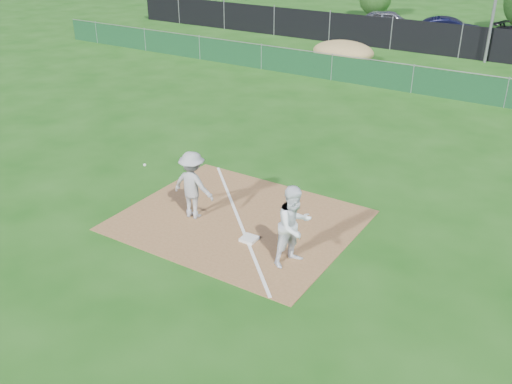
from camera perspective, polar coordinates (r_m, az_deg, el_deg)
ground at (r=22.65m, az=11.18°, el=6.66°), size 90.00×90.00×0.00m
infield_dirt at (r=15.29m, az=-1.73°, el=-2.83°), size 6.00×5.00×0.02m
foul_line at (r=15.28m, az=-1.73°, el=-2.79°), size 5.01×5.01×0.01m
green_fence at (r=27.01m, az=15.38°, el=10.77°), size 44.00×0.05×1.20m
dirt_mound at (r=31.89m, az=8.71°, el=13.68°), size 3.38×2.60×1.17m
black_fence at (r=34.49m, az=19.78°, el=13.97°), size 46.00×0.04×1.80m
parking_lot at (r=39.46m, az=21.43°, el=13.80°), size 46.00×9.00×0.01m
first_base at (r=14.35m, az=-0.69°, el=-4.70°), size 0.39×0.39×0.08m
play_at_first at (r=15.13m, az=-6.35°, el=0.70°), size 2.03×0.75×1.86m
runner at (r=13.08m, az=3.82°, el=-3.40°), size 1.04×1.17×1.98m
car_left at (r=40.23m, az=13.11°, el=16.23°), size 4.86×3.29×1.54m
car_mid at (r=38.74m, az=18.79°, el=15.10°), size 4.65×2.93×1.45m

